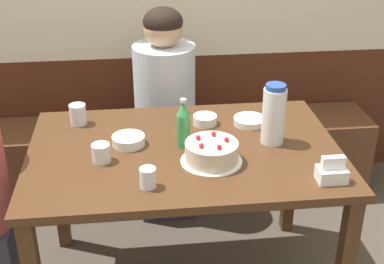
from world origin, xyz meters
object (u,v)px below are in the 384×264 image
(bowl_side_dish, at_px, (128,140))
(bowl_soup_white, at_px, (250,121))
(glass_tumbler_short, at_px, (148,178))
(glass_shot_small, at_px, (78,114))
(birthday_cake, at_px, (212,152))
(water_pitcher, at_px, (274,114))
(soju_bottle, at_px, (183,124))
(napkin_holder, at_px, (332,172))
(bowl_rice_small, at_px, (205,120))
(person_teal_shirt, at_px, (165,117))
(glass_water_tall, at_px, (101,153))
(bench_seat, at_px, (171,158))

(bowl_side_dish, bearing_deg, bowl_soup_white, 14.34)
(glass_tumbler_short, xyz_separation_m, glass_shot_small, (-0.30, 0.58, 0.01))
(birthday_cake, bearing_deg, water_pitcher, 26.49)
(soju_bottle, relative_size, glass_tumbler_short, 2.74)
(glass_tumbler_short, bearing_deg, glass_shot_small, 117.27)
(birthday_cake, xyz_separation_m, bowl_side_dish, (-0.33, 0.19, -0.02))
(napkin_holder, bearing_deg, glass_shot_small, 148.22)
(water_pitcher, relative_size, glass_shot_small, 2.80)
(glass_shot_small, bearing_deg, bowl_rice_small, -6.70)
(birthday_cake, xyz_separation_m, bowl_rice_small, (0.02, 0.35, -0.02))
(birthday_cake, xyz_separation_m, person_teal_shirt, (-0.13, 0.83, -0.22))
(napkin_holder, bearing_deg, person_teal_shirt, 119.04)
(glass_shot_small, bearing_deg, birthday_cake, -36.81)
(water_pitcher, bearing_deg, bowl_soup_white, 107.83)
(birthday_cake, height_order, bowl_rice_small, birthday_cake)
(bowl_rice_small, xyz_separation_m, glass_shot_small, (-0.58, 0.07, 0.03))
(soju_bottle, bearing_deg, birthday_cake, -56.03)
(soju_bottle, distance_m, bowl_rice_small, 0.25)
(glass_tumbler_short, bearing_deg, person_teal_shirt, 82.63)
(glass_water_tall, xyz_separation_m, glass_shot_small, (-0.12, 0.37, 0.01))
(bench_seat, relative_size, glass_tumbler_short, 30.15)
(napkin_holder, height_order, bowl_rice_small, napkin_holder)
(soju_bottle, xyz_separation_m, bowl_rice_small, (0.12, 0.20, -0.08))
(napkin_holder, bearing_deg, glass_tumbler_short, 177.09)
(bowl_rice_small, bearing_deg, bowl_soup_white, -6.46)
(bowl_soup_white, bearing_deg, glass_shot_small, 173.36)
(birthday_cake, relative_size, bowl_soup_white, 1.70)
(birthday_cake, height_order, person_teal_shirt, person_teal_shirt)
(water_pitcher, height_order, bowl_soup_white, water_pitcher)
(glass_water_tall, distance_m, person_teal_shirt, 0.86)
(bowl_rice_small, bearing_deg, napkin_holder, -53.09)
(bench_seat, bearing_deg, napkin_holder, -65.27)
(bench_seat, relative_size, soju_bottle, 11.00)
(birthday_cake, height_order, soju_bottle, soju_bottle)
(bench_seat, xyz_separation_m, glass_tumbler_short, (-0.16, -1.12, 0.56))
(bowl_side_dish, relative_size, person_teal_shirt, 0.12)
(bowl_rice_small, bearing_deg, glass_tumbler_short, -118.99)
(person_teal_shirt, bearing_deg, water_pitcher, 31.68)
(glass_water_tall, bearing_deg, bowl_soup_white, 22.22)
(glass_water_tall, relative_size, glass_shot_small, 0.80)
(bench_seat, relative_size, birthday_cake, 9.52)
(soju_bottle, distance_m, person_teal_shirt, 0.73)
(birthday_cake, bearing_deg, glass_tumbler_short, -148.63)
(bench_seat, height_order, bowl_side_dish, bowl_side_dish)
(bowl_rice_small, relative_size, glass_water_tall, 1.46)
(napkin_holder, distance_m, bowl_rice_small, 0.68)
(bench_seat, distance_m, soju_bottle, 1.02)
(napkin_holder, height_order, glass_tumbler_short, napkin_holder)
(glass_shot_small, bearing_deg, water_pitcher, -18.11)
(bowl_soup_white, relative_size, person_teal_shirt, 0.12)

